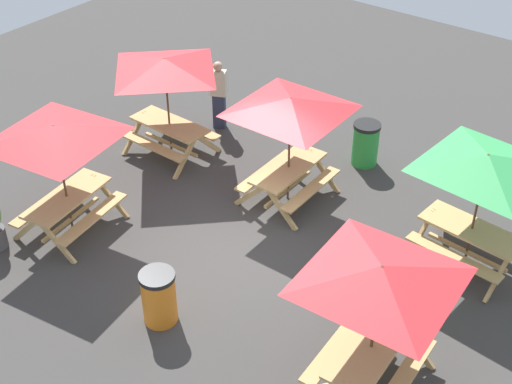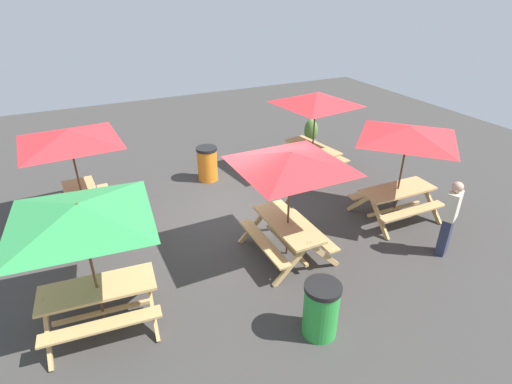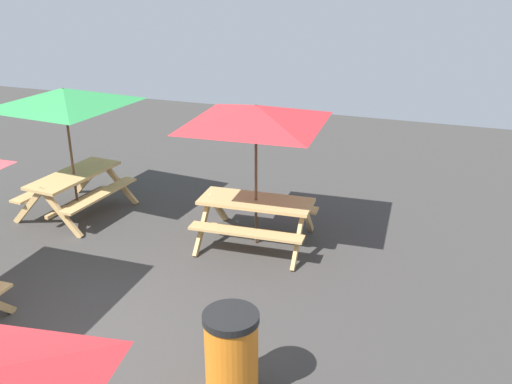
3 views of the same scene
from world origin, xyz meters
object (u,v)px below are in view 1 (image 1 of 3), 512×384
picnic_table_0 (380,283)px  person_standing (219,93)px  picnic_table_4 (485,170)px  trash_bin_green (365,144)px  picnic_table_2 (165,72)px  picnic_table_1 (56,140)px  trash_bin_orange (159,297)px  picnic_table_3 (290,112)px

picnic_table_0 → person_standing: picnic_table_0 is taller
picnic_table_4 → trash_bin_green: bearing=-23.8°
picnic_table_4 → person_standing: bearing=-3.7°
picnic_table_2 → person_standing: (-0.11, -1.55, -1.10)m
picnic_table_1 → picnic_table_2: 3.18m
trash_bin_green → trash_bin_orange: (0.27, 6.14, 0.00)m
picnic_table_4 → picnic_table_3: bearing=10.5°
person_standing → picnic_table_0: bearing=119.9°
picnic_table_0 → picnic_table_4: bearing=176.2°
picnic_table_3 → trash_bin_orange: bearing=3.5°
picnic_table_4 → trash_bin_orange: size_ratio=2.87×
trash_bin_orange → picnic_table_1: bearing=-13.5°
picnic_table_2 → picnic_table_4: 6.78m
picnic_table_0 → trash_bin_green: size_ratio=2.88×
picnic_table_3 → picnic_table_1: bearing=-40.2°
picnic_table_3 → trash_bin_orange: 4.33m
picnic_table_4 → picnic_table_1: bearing=34.9°
picnic_table_0 → picnic_table_3: 4.81m
picnic_table_4 → trash_bin_green: (3.13, -1.74, -1.49)m
picnic_table_1 → picnic_table_4: size_ratio=0.99×
picnic_table_2 → person_standing: picnic_table_2 is taller
trash_bin_orange → picnic_table_3: bearing=-85.8°
picnic_table_2 → person_standing: bearing=-93.1°
picnic_table_1 → picnic_table_3: size_ratio=0.99×
picnic_table_2 → picnic_table_4: size_ratio=0.83×
picnic_table_1 → person_standing: picnic_table_1 is taller
trash_bin_green → person_standing: bearing=11.2°
picnic_table_3 → picnic_table_4: 3.71m
picnic_table_3 → picnic_table_4: same height
picnic_table_1 → trash_bin_green: 6.51m
picnic_table_2 → person_standing: size_ratio=1.40×
picnic_table_2 → person_standing: 1.91m
picnic_table_0 → trash_bin_green: 6.24m
picnic_table_3 → person_standing: size_ratio=1.69×
trash_bin_orange → person_standing: 6.35m
picnic_table_0 → picnic_table_3: bearing=-133.6°
picnic_table_4 → trash_bin_green: size_ratio=2.87×
picnic_table_4 → picnic_table_0: bearing=94.5°
trash_bin_orange → picnic_table_4: bearing=-127.7°
person_standing → picnic_table_3: bearing=129.1°
picnic_table_3 → trash_bin_green: bearing=163.9°
trash_bin_green → trash_bin_orange: size_ratio=1.00×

